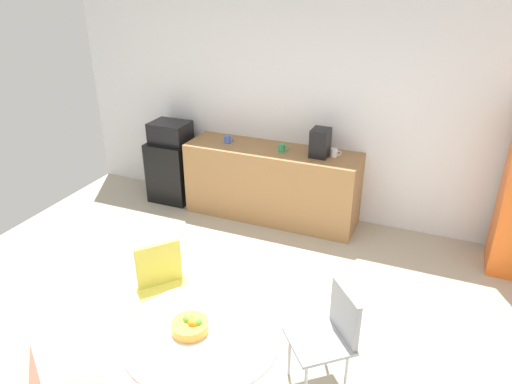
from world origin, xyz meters
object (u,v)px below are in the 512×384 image
(mini_fridge, at_px, (173,170))
(round_table, at_px, (203,350))
(chair_yellow, at_px, (163,282))
(mug_red, at_px, (228,139))
(mug_white, at_px, (334,153))
(microwave, at_px, (170,132))
(mug_green, at_px, (282,148))
(chair_gray, at_px, (332,329))
(fruit_bowl, at_px, (191,326))
(coffee_maker, at_px, (320,143))

(mini_fridge, xyz_separation_m, round_table, (2.03, -2.91, 0.19))
(chair_yellow, height_order, mug_red, mug_red)
(chair_yellow, bearing_deg, mug_white, 70.80)
(mini_fridge, relative_size, chair_yellow, 0.97)
(mini_fridge, relative_size, mug_red, 6.22)
(microwave, height_order, mug_green, microwave)
(round_table, relative_size, mug_white, 7.99)
(chair_gray, bearing_deg, mug_white, 104.50)
(chair_yellow, relative_size, mug_red, 6.43)
(round_table, relative_size, mug_green, 7.99)
(chair_gray, xyz_separation_m, mug_white, (-0.61, 2.35, 0.43))
(round_table, relative_size, mug_red, 7.99)
(fruit_bowl, distance_m, mug_red, 3.13)
(mini_fridge, relative_size, mug_white, 6.22)
(chair_yellow, bearing_deg, mug_green, 84.61)
(mug_red, bearing_deg, fruit_bowl, -68.70)
(chair_yellow, bearing_deg, mug_red, 102.37)
(chair_yellow, relative_size, mug_white, 6.43)
(microwave, xyz_separation_m, coffee_maker, (1.98, 0.00, 0.13))
(round_table, distance_m, fruit_bowl, 0.21)
(microwave, distance_m, mug_red, 0.83)
(chair_gray, distance_m, mug_green, 2.61)
(round_table, bearing_deg, microwave, 124.96)
(fruit_bowl, bearing_deg, mini_fridge, 123.82)
(fruit_bowl, relative_size, mug_green, 1.87)
(mug_red, bearing_deg, chair_gray, -50.05)
(fruit_bowl, bearing_deg, mug_green, 98.30)
(microwave, relative_size, chair_yellow, 0.58)
(mug_green, bearing_deg, mug_red, 177.80)
(mug_green, distance_m, mug_red, 0.72)
(mini_fridge, distance_m, fruit_bowl, 3.54)
(mini_fridge, bearing_deg, fruit_bowl, -56.18)
(chair_yellow, distance_m, fruit_bowl, 0.93)
(fruit_bowl, height_order, mug_red, mug_red)
(chair_gray, height_order, chair_yellow, same)
(mug_green, bearing_deg, fruit_bowl, -81.70)
(mug_white, bearing_deg, mug_red, -177.74)
(coffee_maker, bearing_deg, microwave, 180.00)
(round_table, distance_m, chair_gray, 0.94)
(microwave, xyz_separation_m, mug_white, (2.14, 0.04, 0.02))
(mini_fridge, relative_size, microwave, 1.67)
(chair_yellow, bearing_deg, coffee_maker, 74.08)
(mini_fridge, height_order, coffee_maker, coffee_maker)
(chair_yellow, height_order, mug_white, mug_white)
(mug_white, bearing_deg, mini_fridge, -178.93)
(chair_yellow, bearing_deg, round_table, -40.76)
(mug_red, bearing_deg, mug_green, -2.20)
(fruit_bowl, distance_m, mug_green, 2.92)
(mini_fridge, relative_size, mug_green, 6.22)
(fruit_bowl, distance_m, mug_white, 2.98)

